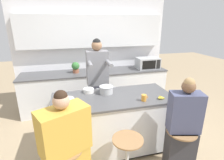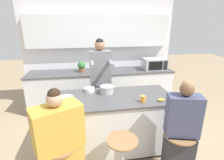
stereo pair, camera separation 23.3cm
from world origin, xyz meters
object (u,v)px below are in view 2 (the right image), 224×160
(fruit_bowl, at_px, (90,90))
(kitchen_island, at_px, (113,123))
(bar_stool_rightmost, at_px, (177,153))
(cooking_pot, at_px, (107,90))
(potted_plant, at_px, (82,66))
(person_wrapped_blanket, at_px, (60,148))
(bar_stool_center, at_px, (122,158))
(person_seated_near, at_px, (180,136))
(person_cooking, at_px, (101,85))
(microwave, at_px, (155,64))
(coffee_cup_far, at_px, (143,99))
(coffee_cup_near, at_px, (77,104))
(banana_bunch, at_px, (161,100))

(fruit_bowl, bearing_deg, kitchen_island, -39.15)
(bar_stool_rightmost, height_order, cooking_pot, cooking_pot)
(potted_plant, bearing_deg, cooking_pot, -74.50)
(fruit_bowl, bearing_deg, person_wrapped_blanket, -112.03)
(cooking_pot, bearing_deg, person_wrapped_blanket, -127.68)
(bar_stool_center, height_order, person_seated_near, person_seated_near)
(person_cooking, relative_size, microwave, 3.17)
(bar_stool_rightmost, bearing_deg, coffee_cup_far, 126.81)
(person_seated_near, bearing_deg, coffee_cup_near, 176.50)
(cooking_pot, height_order, coffee_cup_near, cooking_pot)
(person_cooking, distance_m, cooking_pot, 0.54)
(bar_stool_center, height_order, microwave, microwave)
(kitchen_island, relative_size, cooking_pot, 6.00)
(person_seated_near, xyz_separation_m, cooking_pot, (-0.84, 0.87, 0.36))
(fruit_bowl, height_order, potted_plant, potted_plant)
(person_seated_near, bearing_deg, cooking_pot, 148.96)
(bar_stool_center, distance_m, person_seated_near, 0.81)
(coffee_cup_far, bearing_deg, person_wrapped_blanket, -158.53)
(person_cooking, relative_size, potted_plant, 6.97)
(cooking_pot, distance_m, microwave, 1.97)
(kitchen_island, relative_size, potted_plant, 7.41)
(kitchen_island, relative_size, bar_stool_center, 2.83)
(person_cooking, height_order, coffee_cup_far, person_cooking)
(person_cooking, distance_m, banana_bunch, 1.24)
(person_cooking, relative_size, person_seated_near, 1.26)
(coffee_cup_near, xyz_separation_m, microwave, (1.87, 1.82, 0.07))
(bar_stool_rightmost, height_order, microwave, microwave)
(person_cooking, xyz_separation_m, cooking_pot, (0.05, -0.52, 0.12))
(bar_stool_center, bearing_deg, person_seated_near, -0.65)
(cooking_pot, bearing_deg, fruit_bowl, 158.02)
(bar_stool_center, height_order, bar_stool_rightmost, same)
(banana_bunch, xyz_separation_m, potted_plant, (-1.14, 1.86, 0.09))
(bar_stool_rightmost, height_order, person_seated_near, person_seated_near)
(bar_stool_rightmost, xyz_separation_m, microwave, (0.57, 2.28, 0.67))
(bar_stool_rightmost, height_order, fruit_bowl, fruit_bowl)
(fruit_bowl, distance_m, banana_bunch, 1.15)
(person_seated_near, distance_m, microwave, 2.36)
(person_cooking, distance_m, microwave, 1.69)
(person_cooking, bearing_deg, potted_plant, 112.30)
(potted_plant, bearing_deg, banana_bunch, -58.48)
(bar_stool_center, distance_m, coffee_cup_far, 0.85)
(person_seated_near, distance_m, potted_plant, 2.65)
(person_wrapped_blanket, bearing_deg, microwave, 21.85)
(person_seated_near, xyz_separation_m, banana_bunch, (-0.10, 0.44, 0.32))
(bar_stool_center, bearing_deg, microwave, 59.54)
(person_cooking, bearing_deg, fruit_bowl, -117.63)
(coffee_cup_near, bearing_deg, person_cooking, 65.98)
(person_cooking, height_order, fruit_bowl, person_cooking)
(potted_plant, bearing_deg, coffee_cup_near, -92.28)
(person_wrapped_blanket, height_order, fruit_bowl, person_wrapped_blanket)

